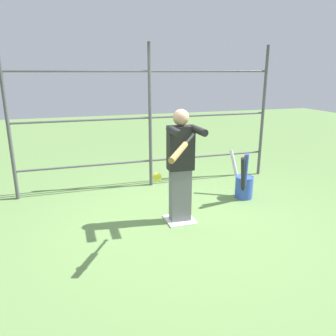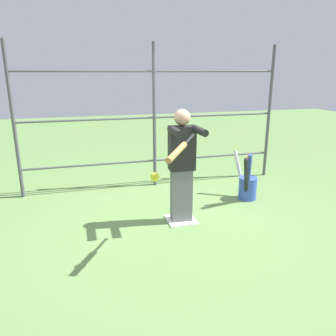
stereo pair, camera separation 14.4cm
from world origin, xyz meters
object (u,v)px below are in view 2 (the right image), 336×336
object	(u,v)px
softball_in_flight	(155,177)
bat_bucket	(247,185)
batter	(182,163)
baseball_bat_swinging	(179,150)

from	to	relation	value
softball_in_flight	bat_bucket	world-z (taller)	softball_in_flight
batter	bat_bucket	xyz separation A→B (m)	(-1.30, -0.51, -0.61)
batter	baseball_bat_swinging	world-z (taller)	batter
baseball_bat_swinging	bat_bucket	xyz separation A→B (m)	(-1.60, -1.32, -1.00)
baseball_bat_swinging	softball_in_flight	distance (m)	0.39
softball_in_flight	bat_bucket	distance (m)	2.47
batter	softball_in_flight	distance (m)	1.09
batter	baseball_bat_swinging	size ratio (longest dim) A/B	2.19
batter	baseball_bat_swinging	bearing A→B (deg)	69.72
batter	baseball_bat_swinging	distance (m)	0.96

